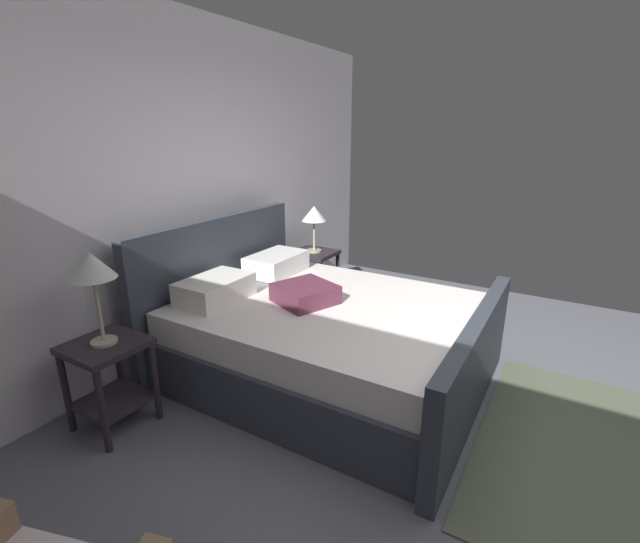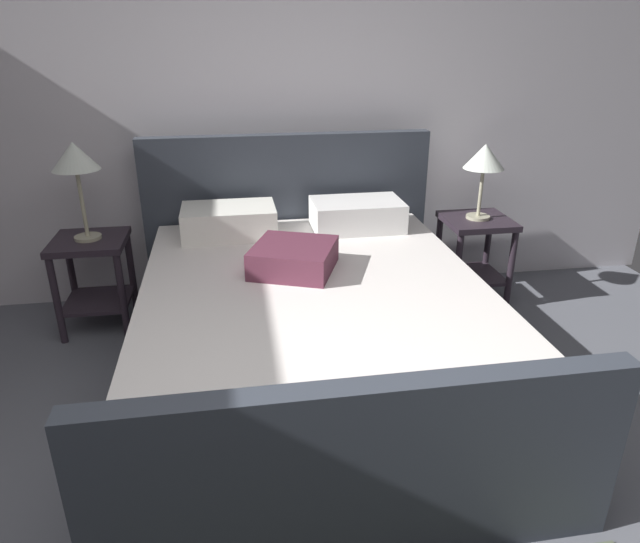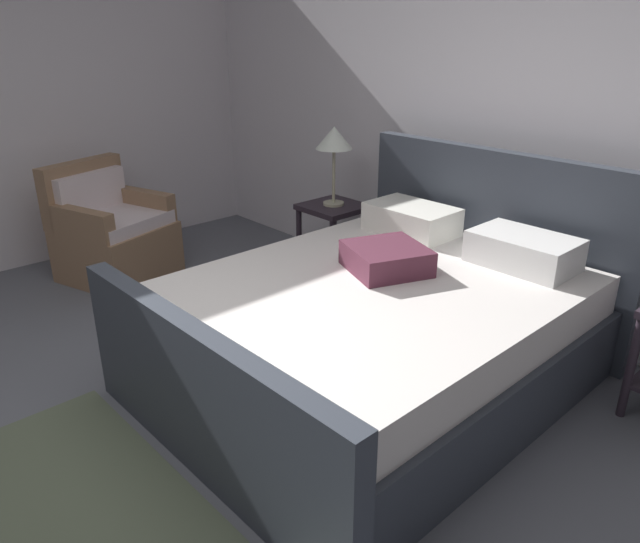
# 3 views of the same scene
# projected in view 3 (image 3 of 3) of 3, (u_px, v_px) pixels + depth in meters

# --- Properties ---
(ground_plane) EXTENTS (5.97, 5.29, 0.02)m
(ground_plane) POSITION_uv_depth(u_px,v_px,m) (136.00, 477.00, 2.68)
(ground_plane) COLOR slate
(wall_back) EXTENTS (6.09, 0.12, 2.79)m
(wall_back) POSITION_uv_depth(u_px,v_px,m) (501.00, 106.00, 3.83)
(wall_back) COLOR silver
(wall_back) RESTS_ON ground
(bed) EXTENTS (1.91, 2.32, 1.17)m
(bed) POSITION_uv_depth(u_px,v_px,m) (382.00, 325.00, 3.28)
(bed) COLOR #373C47
(bed) RESTS_ON ground
(nightstand_left) EXTENTS (0.44, 0.44, 0.60)m
(nightstand_left) POSITION_uv_depth(u_px,v_px,m) (333.00, 229.00, 4.64)
(nightstand_left) COLOR #2D232D
(nightstand_left) RESTS_ON ground
(table_lamp_left) EXTENTS (0.27, 0.27, 0.59)m
(table_lamp_left) POSITION_uv_depth(u_px,v_px,m) (334.00, 141.00, 4.38)
(table_lamp_left) COLOR #B7B293
(table_lamp_left) RESTS_ON nightstand_left
(armchair) EXTENTS (0.91, 0.90, 0.90)m
(armchair) POSITION_uv_depth(u_px,v_px,m) (111.00, 234.00, 4.70)
(armchair) COLOR #936F51
(armchair) RESTS_ON ground
(area_rug) EXTENTS (1.94, 0.96, 0.01)m
(area_rug) POSITION_uv_depth(u_px,v_px,m) (83.00, 540.00, 2.33)
(area_rug) COLOR #58614C
(area_rug) RESTS_ON ground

